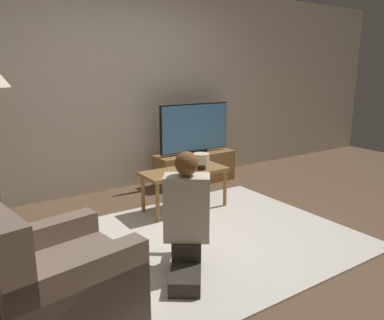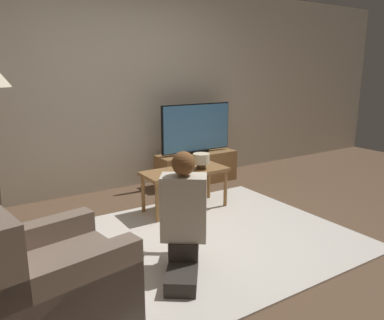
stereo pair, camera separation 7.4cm
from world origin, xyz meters
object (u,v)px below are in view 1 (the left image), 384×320
Objects in this scene: coffee_table at (185,175)px; armchair at (53,287)px; person_kneeling at (187,216)px; tv at (195,128)px; table_lamp at (201,160)px.

coffee_table is 2.09m from armchair.
person_kneeling reaches higher than coffee_table.
table_lamp is (-0.51, -0.87, -0.19)m from tv.
person_kneeling is 1.35m from table_lamp.
person_kneeling is at bearing -121.84° from coffee_table.
tv is 5.84× the size of table_lamp.
armchair is at bearing -144.20° from coffee_table.
armchair is at bearing -148.02° from table_lamp.
armchair reaches higher than table_lamp.
person_kneeling is 5.18× the size of table_lamp.
table_lamp is (0.86, 1.04, 0.11)m from person_kneeling.
tv reaches higher than coffee_table.
coffee_table is at bearing 162.18° from table_lamp.
armchair is (-1.70, -1.22, -0.13)m from coffee_table.
coffee_table is 0.24m from table_lamp.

